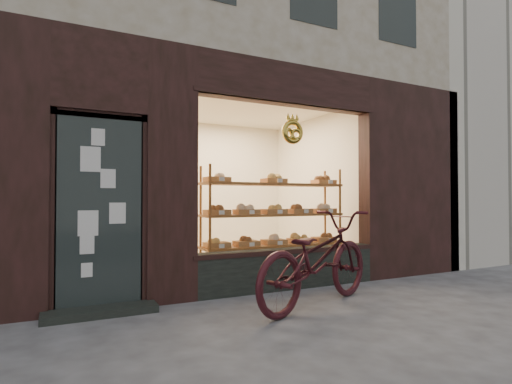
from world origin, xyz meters
TOP-DOWN VIEW (x-y plane):
  - ground at (0.00, 0.00)m, footprint 90.00×90.00m
  - neighbor_right at (9.60, 5.50)m, footprint 12.00×7.00m
  - display_shelf at (0.45, 2.55)m, footprint 2.20×0.45m
  - bicycle at (0.26, 1.19)m, footprint 2.20×1.42m

SIDE VIEW (x-z plane):
  - ground at x=0.00m, z-range 0.00..0.00m
  - bicycle at x=0.26m, z-range 0.00..1.09m
  - display_shelf at x=0.45m, z-range -0.01..1.69m
  - neighbor_right at x=9.60m, z-range 0.00..9.00m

